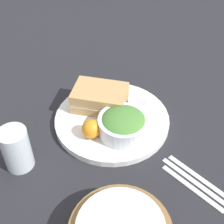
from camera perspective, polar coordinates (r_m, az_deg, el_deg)
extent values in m
plane|color=#232328|center=(0.89, 0.00, -1.84)|extent=(4.00, 4.00, 0.00)
cylinder|color=white|center=(0.88, 0.00, -1.41)|extent=(0.32, 0.32, 0.02)
cube|color=tan|center=(0.90, -2.19, 1.76)|extent=(0.18, 0.15, 0.03)
cube|color=silver|center=(0.89, -2.22, 2.60)|extent=(0.17, 0.14, 0.01)
cube|color=tan|center=(0.88, -2.25, 3.46)|extent=(0.18, 0.15, 0.03)
cylinder|color=white|center=(0.82, 2.06, -2.52)|extent=(0.13, 0.13, 0.05)
ellipsoid|color=#4C8438|center=(0.81, 2.08, -1.84)|extent=(0.12, 0.12, 0.05)
cylinder|color=#B7B7BC|center=(0.89, 4.63, 1.00)|extent=(0.05, 0.05, 0.03)
sphere|color=orange|center=(0.81, -3.80, -3.11)|extent=(0.05, 0.05, 0.05)
cylinder|color=silver|center=(0.78, -17.09, -6.48)|extent=(0.07, 0.07, 0.11)
cube|color=silver|center=(0.79, 15.97, -11.66)|extent=(0.19, 0.06, 0.01)
cube|color=silver|center=(0.78, 15.22, -12.45)|extent=(0.19, 0.06, 0.01)
cube|color=silver|center=(0.77, 14.44, -13.26)|extent=(0.17, 0.05, 0.01)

